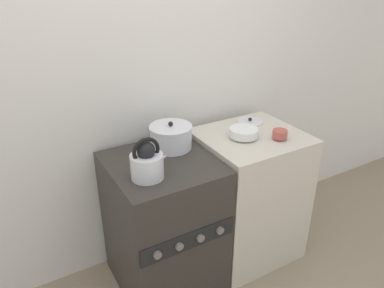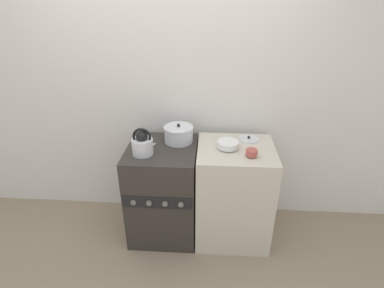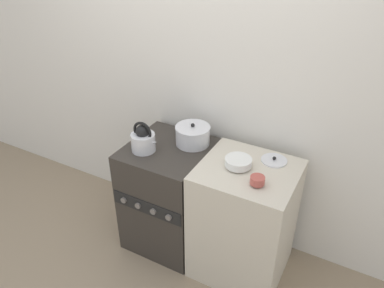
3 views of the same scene
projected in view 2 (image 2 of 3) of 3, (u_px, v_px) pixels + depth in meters
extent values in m
plane|color=gray|center=(160.00, 252.00, 2.65)|extent=(12.00, 12.00, 0.00)
cube|color=silver|center=(166.00, 92.00, 2.70)|extent=(7.00, 0.06, 2.50)
cube|color=#332D28|center=(164.00, 191.00, 2.73)|extent=(0.59, 0.62, 0.88)
cube|color=black|center=(157.00, 203.00, 2.40)|extent=(0.57, 0.01, 0.11)
cylinder|color=slate|center=(133.00, 202.00, 2.40)|extent=(0.04, 0.02, 0.04)
cylinder|color=slate|center=(149.00, 203.00, 2.40)|extent=(0.04, 0.02, 0.04)
cylinder|color=slate|center=(165.00, 204.00, 2.39)|extent=(0.04, 0.02, 0.04)
cylinder|color=slate|center=(181.00, 204.00, 2.38)|extent=(0.04, 0.02, 0.04)
cube|color=beige|center=(233.00, 193.00, 2.67)|extent=(0.64, 0.59, 0.91)
cylinder|color=silver|center=(143.00, 147.00, 2.41)|extent=(0.17, 0.17, 0.13)
sphere|color=black|center=(142.00, 137.00, 2.37)|extent=(0.09, 0.09, 0.09)
torus|color=black|center=(142.00, 137.00, 2.37)|extent=(0.15, 0.02, 0.15)
cone|color=silver|center=(152.00, 145.00, 2.40)|extent=(0.09, 0.04, 0.07)
cylinder|color=silver|center=(179.00, 135.00, 2.62)|extent=(0.25, 0.25, 0.13)
cylinder|color=silver|center=(179.00, 128.00, 2.58)|extent=(0.26, 0.26, 0.01)
sphere|color=black|center=(178.00, 125.00, 2.57)|extent=(0.03, 0.03, 0.03)
cylinder|color=white|center=(228.00, 148.00, 2.46)|extent=(0.08, 0.08, 0.01)
cylinder|color=white|center=(228.00, 144.00, 2.45)|extent=(0.18, 0.18, 0.05)
cylinder|color=#B75147|center=(251.00, 156.00, 2.34)|extent=(0.04, 0.04, 0.01)
cylinder|color=#B75147|center=(252.00, 152.00, 2.33)|extent=(0.09, 0.09, 0.05)
cylinder|color=silver|center=(249.00, 139.00, 2.61)|extent=(0.18, 0.18, 0.01)
sphere|color=black|center=(249.00, 137.00, 2.60)|extent=(0.02, 0.02, 0.02)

